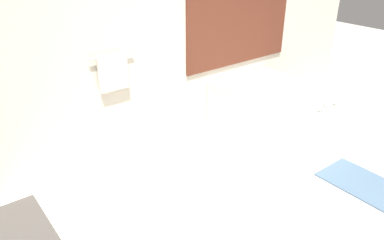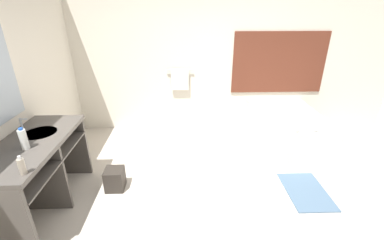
# 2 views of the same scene
# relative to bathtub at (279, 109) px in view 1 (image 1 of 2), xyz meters

# --- Properties ---
(wall_back_with_blinds) EXTENTS (7.40, 0.13, 2.70)m
(wall_back_with_blinds) POSITION_rel_bathtub_xyz_m (-1.46, 0.80, 1.04)
(wall_back_with_blinds) COLOR silver
(wall_back_with_blinds) RESTS_ON ground_plane
(bathtub) EXTENTS (1.04, 1.51, 0.68)m
(bathtub) POSITION_rel_bathtub_xyz_m (0.00, 0.00, 0.00)
(bathtub) COLOR silver
(bathtub) RESTS_ON ground_plane
(bath_mat) EXTENTS (0.51, 0.76, 0.02)m
(bath_mat) POSITION_rel_bathtub_xyz_m (-0.17, -1.26, -0.30)
(bath_mat) COLOR slate
(bath_mat) RESTS_ON ground_plane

